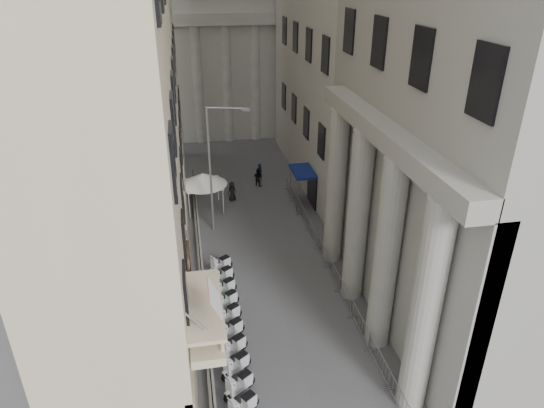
{
  "coord_description": "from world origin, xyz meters",
  "views": [
    {
      "loc": [
        -4.44,
        -7.97,
        17.32
      ],
      "look_at": [
        0.19,
        17.59,
        4.5
      ],
      "focal_mm": 32.0,
      "sensor_mm": 36.0,
      "label": 1
    }
  ],
  "objects_px": {
    "security_tent": "(204,180)",
    "pedestrian_a": "(259,172)",
    "street_lamp": "(215,159)",
    "info_kiosk": "(207,291)",
    "pedestrian_b": "(258,177)"
  },
  "relations": [
    {
      "from": "security_tent",
      "to": "pedestrian_a",
      "type": "height_order",
      "value": "security_tent"
    },
    {
      "from": "street_lamp",
      "to": "info_kiosk",
      "type": "bearing_deg",
      "value": -82.63
    },
    {
      "from": "pedestrian_b",
      "to": "pedestrian_a",
      "type": "bearing_deg",
      "value": -64.71
    },
    {
      "from": "security_tent",
      "to": "street_lamp",
      "type": "distance_m",
      "value": 4.74
    },
    {
      "from": "pedestrian_b",
      "to": "security_tent",
      "type": "bearing_deg",
      "value": 79.05
    },
    {
      "from": "security_tent",
      "to": "pedestrian_a",
      "type": "distance_m",
      "value": 7.2
    },
    {
      "from": "street_lamp",
      "to": "pedestrian_a",
      "type": "distance_m",
      "value": 10.62
    },
    {
      "from": "security_tent",
      "to": "pedestrian_b",
      "type": "distance_m",
      "value": 6.26
    },
    {
      "from": "info_kiosk",
      "to": "street_lamp",
      "type": "bearing_deg",
      "value": 70.92
    },
    {
      "from": "street_lamp",
      "to": "pedestrian_b",
      "type": "distance_m",
      "value": 9.61
    },
    {
      "from": "info_kiosk",
      "to": "pedestrian_b",
      "type": "bearing_deg",
      "value": 61.15
    },
    {
      "from": "info_kiosk",
      "to": "pedestrian_a",
      "type": "height_order",
      "value": "info_kiosk"
    },
    {
      "from": "street_lamp",
      "to": "info_kiosk",
      "type": "relative_size",
      "value": 5.66
    },
    {
      "from": "pedestrian_a",
      "to": "info_kiosk",
      "type": "bearing_deg",
      "value": 47.03
    },
    {
      "from": "info_kiosk",
      "to": "pedestrian_b",
      "type": "xyz_separation_m",
      "value": [
        5.32,
        15.78,
        -0.01
      ]
    }
  ]
}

